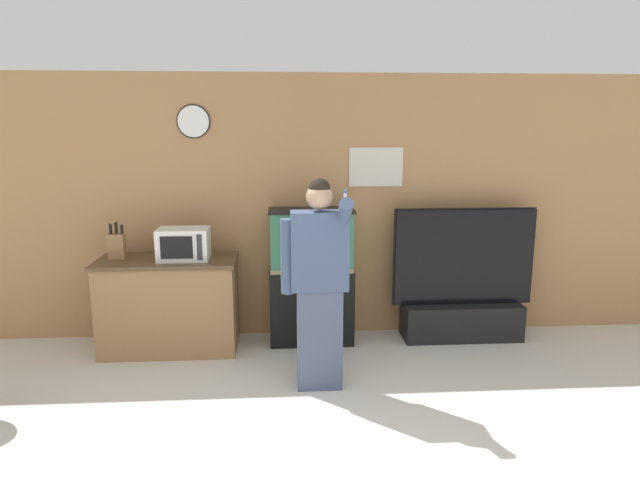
% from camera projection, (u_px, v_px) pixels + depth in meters
% --- Properties ---
extents(wall_back_paneled, '(10.00, 0.08, 2.60)m').
position_uv_depth(wall_back_paneled, '(306.00, 207.00, 5.70)').
color(wall_back_paneled, '#A87A4C').
rests_on(wall_back_paneled, ground_plane).
extents(counter_island, '(1.29, 0.63, 0.89)m').
position_uv_depth(counter_island, '(169.00, 305.00, 5.39)').
color(counter_island, olive).
rests_on(counter_island, ground_plane).
extents(microwave, '(0.46, 0.33, 0.29)m').
position_uv_depth(microwave, '(184.00, 244.00, 5.25)').
color(microwave, white).
rests_on(microwave, counter_island).
extents(knife_block, '(0.15, 0.10, 0.34)m').
position_uv_depth(knife_block, '(117.00, 246.00, 5.28)').
color(knife_block, olive).
rests_on(knife_block, counter_island).
extents(aquarium_on_stand, '(0.81, 0.36, 1.33)m').
position_uv_depth(aquarium_on_stand, '(311.00, 277.00, 5.54)').
color(aquarium_on_stand, black).
rests_on(aquarium_on_stand, ground_plane).
extents(tv_on_stand, '(1.41, 0.40, 1.32)m').
position_uv_depth(tv_on_stand, '(462.00, 301.00, 5.71)').
color(tv_on_stand, black).
rests_on(tv_on_stand, ground_plane).
extents(person_standing, '(0.54, 0.41, 1.71)m').
position_uv_depth(person_standing, '(318.00, 282.00, 4.51)').
color(person_standing, '#424C66').
rests_on(person_standing, ground_plane).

